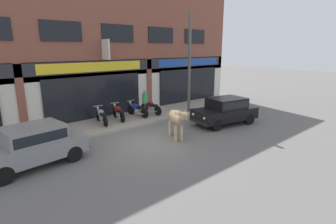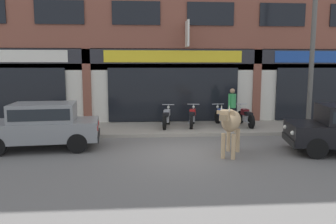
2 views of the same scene
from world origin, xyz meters
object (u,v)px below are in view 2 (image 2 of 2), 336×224
(motorcycle_0, at_px, (166,118))
(pedestrian, at_px, (232,104))
(motorcycle_3, at_px, (246,117))
(motorcycle_1, at_px, (192,117))
(utility_pole, at_px, (312,52))
(car_0, at_px, (42,124))
(motorcycle_2, at_px, (222,117))
(cow, at_px, (231,122))

(motorcycle_0, height_order, pedestrian, pedestrian)
(motorcycle_3, bearing_deg, motorcycle_1, 178.33)
(pedestrian, distance_m, utility_pole, 3.58)
(car_0, relative_size, motorcycle_3, 2.06)
(pedestrian, relative_size, utility_pole, 0.26)
(motorcycle_1, relative_size, pedestrian, 1.12)
(motorcycle_1, bearing_deg, utility_pole, -15.88)
(car_0, distance_m, motorcycle_2, 7.13)
(motorcycle_0, xyz_separation_m, utility_pole, (5.47, -1.15, 2.64))
(motorcycle_1, bearing_deg, pedestrian, -14.81)
(pedestrian, bearing_deg, motorcycle_1, 165.19)
(utility_pole, bearing_deg, car_0, -169.65)
(cow, bearing_deg, pedestrian, 74.37)
(motorcycle_3, bearing_deg, motorcycle_0, -179.58)
(motorcycle_0, relative_size, motorcycle_2, 0.99)
(motorcycle_0, distance_m, pedestrian, 2.74)
(motorcycle_0, relative_size, motorcycle_1, 1.00)
(cow, height_order, motorcycle_0, cow)
(motorcycle_3, height_order, utility_pole, utility_pole)
(motorcycle_3, height_order, pedestrian, pedestrian)
(car_0, bearing_deg, motorcycle_3, 21.41)
(motorcycle_1, xyz_separation_m, motorcycle_3, (2.26, -0.07, 0.00))
(cow, xyz_separation_m, motorcycle_3, (1.77, 4.19, -0.49))
(motorcycle_3, relative_size, utility_pole, 0.30)
(motorcycle_1, distance_m, pedestrian, 1.72)
(motorcycle_2, bearing_deg, motorcycle_3, -1.58)
(motorcycle_1, bearing_deg, motorcycle_3, -1.67)
(car_0, bearing_deg, motorcycle_0, 35.19)
(car_0, relative_size, utility_pole, 0.62)
(cow, relative_size, car_0, 0.54)
(cow, relative_size, motorcycle_1, 1.12)
(motorcycle_2, height_order, utility_pole, utility_pole)
(motorcycle_0, bearing_deg, motorcycle_2, 1.26)
(car_0, distance_m, motorcycle_0, 5.05)
(cow, relative_size, motorcycle_3, 1.11)
(motorcycle_3, bearing_deg, cow, -112.97)
(motorcycle_1, xyz_separation_m, motorcycle_2, (1.26, -0.04, 0.00))
(cow, xyz_separation_m, motorcycle_2, (0.78, 4.22, -0.49))
(cow, distance_m, motorcycle_0, 4.48)
(utility_pole, bearing_deg, motorcycle_1, 164.12)
(cow, distance_m, car_0, 5.84)
(motorcycle_3, distance_m, utility_pole, 3.59)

